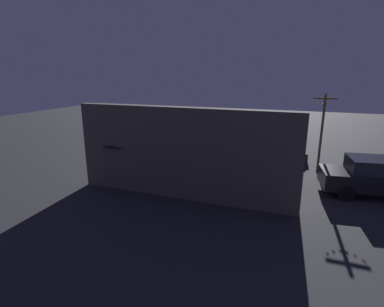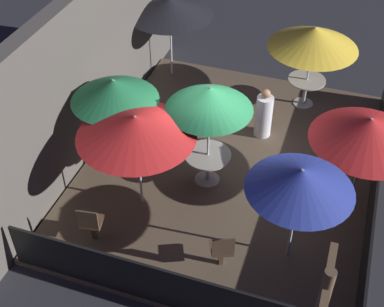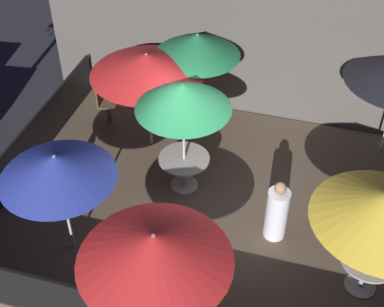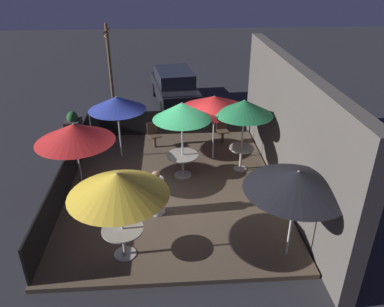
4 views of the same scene
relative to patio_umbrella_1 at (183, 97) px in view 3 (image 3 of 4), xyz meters
The scene contains 15 objects.
ground_plane 2.36m from the patio_umbrella_1, 30.55° to the right, with size 60.00×60.00×0.00m, color #26262B.
patio_deck 2.30m from the patio_umbrella_1, 30.55° to the right, with size 7.66×6.19×0.12m.
building_wall 3.07m from the patio_umbrella_1, 78.98° to the left, with size 9.26×0.36×3.72m.
fence_side_left 3.62m from the patio_umbrella_1, behind, with size 0.05×5.99×0.95m.
patio_umbrella_1 is the anchor object (origin of this frame).
patio_umbrella_2 1.89m from the patio_umbrella_1, 98.34° to the left, with size 1.77×1.77×2.34m.
patio_umbrella_3 2.50m from the patio_umbrella_1, 125.05° to the right, with size 1.86×1.86×2.14m.
patio_umbrella_5 3.07m from the patio_umbrella_1, 80.67° to the right, with size 2.21×2.21×2.03m.
patio_umbrella_6 1.52m from the patio_umbrella_1, 134.84° to the left, with size 2.27×2.27×2.21m.
dining_table_0 4.09m from the patio_umbrella_1, 23.08° to the right, with size 0.93×0.93×0.74m.
dining_table_1 1.56m from the patio_umbrella_1, 90.00° to the left, with size 0.98×0.98×0.72m.
dining_table_2 2.44m from the patio_umbrella_1, 98.34° to the left, with size 0.77×0.77×0.77m.
patio_chair_0 3.24m from the patio_umbrella_1, 146.13° to the left, with size 0.46×0.46×0.92m.
patio_chair_1 2.85m from the patio_umbrella_1, 156.11° to the right, with size 0.53×0.53×0.90m.
patron_0 2.60m from the patio_umbrella_1, 21.63° to the right, with size 0.49×0.49×1.26m.
Camera 3 is at (1.69, -6.96, 7.58)m, focal length 50.00 mm.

